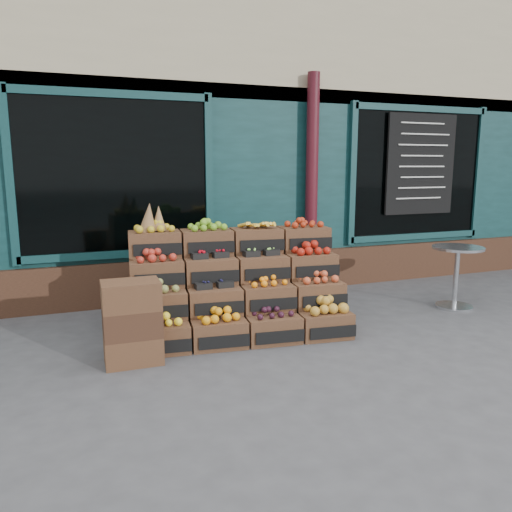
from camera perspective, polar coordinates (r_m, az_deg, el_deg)
name	(u,v)px	position (r m, az deg, el deg)	size (l,w,h in m)	color
ground	(296,343)	(5.48, 4.64, -9.89)	(60.00, 60.00, 0.00)	#454547
shop_facade	(185,139)	(10.01, -8.16, 13.15)	(12.00, 6.24, 4.80)	#103637
crate_display	(236,291)	(5.76, -2.30, -4.06)	(2.48, 1.41, 1.48)	#543421
spare_crates	(132,322)	(4.97, -13.97, -7.38)	(0.55, 0.38, 0.81)	#543421
bistro_table	(456,270)	(7.15, 21.94, -1.48)	(0.66, 0.66, 0.83)	#BABCC1
shopkeeper	(144,223)	(7.47, -12.71, 3.66)	(0.77, 0.50, 2.11)	#1D6628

